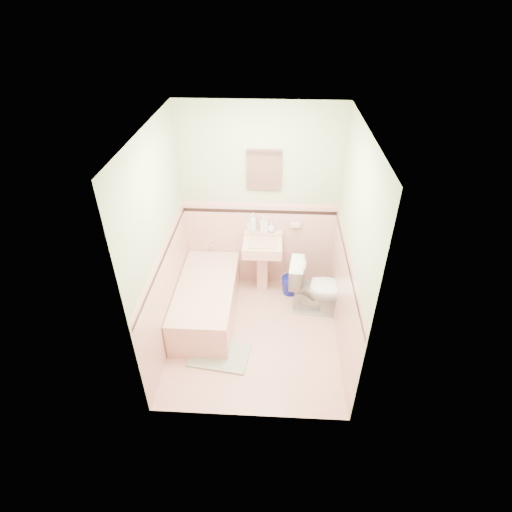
# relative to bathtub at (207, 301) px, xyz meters

# --- Properties ---
(floor) EXTENTS (2.20, 2.20, 0.00)m
(floor) POSITION_rel_bathtub_xyz_m (0.63, -0.33, -0.23)
(floor) COLOR #E9AB98
(floor) RESTS_ON ground
(ceiling) EXTENTS (2.20, 2.20, 0.00)m
(ceiling) POSITION_rel_bathtub_xyz_m (0.63, -0.33, 2.27)
(ceiling) COLOR white
(ceiling) RESTS_ON ground
(wall_back) EXTENTS (2.50, 0.00, 2.50)m
(wall_back) POSITION_rel_bathtub_xyz_m (0.63, 0.77, 1.02)
(wall_back) COLOR #EEE6C2
(wall_back) RESTS_ON ground
(wall_front) EXTENTS (2.50, 0.00, 2.50)m
(wall_front) POSITION_rel_bathtub_xyz_m (0.63, -1.43, 1.02)
(wall_front) COLOR #EEE6C2
(wall_front) RESTS_ON ground
(wall_left) EXTENTS (0.00, 2.50, 2.50)m
(wall_left) POSITION_rel_bathtub_xyz_m (-0.37, -0.33, 1.02)
(wall_left) COLOR #EEE6C2
(wall_left) RESTS_ON ground
(wall_right) EXTENTS (0.00, 2.50, 2.50)m
(wall_right) POSITION_rel_bathtub_xyz_m (1.63, -0.33, 1.02)
(wall_right) COLOR #EEE6C2
(wall_right) RESTS_ON ground
(wainscot_back) EXTENTS (2.00, 0.00, 2.00)m
(wainscot_back) POSITION_rel_bathtub_xyz_m (0.63, 0.76, 0.38)
(wainscot_back) COLOR beige
(wainscot_back) RESTS_ON ground
(wainscot_front) EXTENTS (2.00, 0.00, 2.00)m
(wainscot_front) POSITION_rel_bathtub_xyz_m (0.63, -1.42, 0.38)
(wainscot_front) COLOR beige
(wainscot_front) RESTS_ON ground
(wainscot_left) EXTENTS (0.00, 2.20, 2.20)m
(wainscot_left) POSITION_rel_bathtub_xyz_m (-0.36, -0.33, 0.38)
(wainscot_left) COLOR beige
(wainscot_left) RESTS_ON ground
(wainscot_right) EXTENTS (0.00, 2.20, 2.20)m
(wainscot_right) POSITION_rel_bathtub_xyz_m (1.62, -0.33, 0.38)
(wainscot_right) COLOR beige
(wainscot_right) RESTS_ON ground
(accent_back) EXTENTS (2.00, 0.00, 2.00)m
(accent_back) POSITION_rel_bathtub_xyz_m (0.63, 0.75, 0.90)
(accent_back) COLOR black
(accent_back) RESTS_ON ground
(accent_front) EXTENTS (2.00, 0.00, 2.00)m
(accent_front) POSITION_rel_bathtub_xyz_m (0.63, -1.41, 0.90)
(accent_front) COLOR black
(accent_front) RESTS_ON ground
(accent_left) EXTENTS (0.00, 2.20, 2.20)m
(accent_left) POSITION_rel_bathtub_xyz_m (-0.35, -0.33, 0.89)
(accent_left) COLOR black
(accent_left) RESTS_ON ground
(accent_right) EXTENTS (0.00, 2.20, 2.20)m
(accent_right) POSITION_rel_bathtub_xyz_m (1.61, -0.33, 0.89)
(accent_right) COLOR black
(accent_right) RESTS_ON ground
(cap_back) EXTENTS (2.00, 0.00, 2.00)m
(cap_back) POSITION_rel_bathtub_xyz_m (0.63, 0.75, 0.99)
(cap_back) COLOR #E9A092
(cap_back) RESTS_ON ground
(cap_front) EXTENTS (2.00, 0.00, 2.00)m
(cap_front) POSITION_rel_bathtub_xyz_m (0.63, -1.41, 0.99)
(cap_front) COLOR #E9A092
(cap_front) RESTS_ON ground
(cap_left) EXTENTS (0.00, 2.20, 2.20)m
(cap_left) POSITION_rel_bathtub_xyz_m (-0.35, -0.33, 1.00)
(cap_left) COLOR #E9A092
(cap_left) RESTS_ON ground
(cap_right) EXTENTS (0.00, 2.20, 2.20)m
(cap_right) POSITION_rel_bathtub_xyz_m (1.61, -0.33, 1.00)
(cap_right) COLOR #E9A092
(cap_right) RESTS_ON ground
(bathtub) EXTENTS (0.70, 1.50, 0.45)m
(bathtub) POSITION_rel_bathtub_xyz_m (0.00, 0.00, 0.00)
(bathtub) COLOR #E4AA99
(bathtub) RESTS_ON floor
(tub_faucet) EXTENTS (0.04, 0.12, 0.04)m
(tub_faucet) POSITION_rel_bathtub_xyz_m (0.00, 0.72, 0.41)
(tub_faucet) COLOR silver
(tub_faucet) RESTS_ON wall_back
(sink) EXTENTS (0.51, 0.48, 0.79)m
(sink) POSITION_rel_bathtub_xyz_m (0.68, 0.53, 0.17)
(sink) COLOR #E4AA99
(sink) RESTS_ON floor
(sink_faucet) EXTENTS (0.02, 0.02, 0.10)m
(sink_faucet) POSITION_rel_bathtub_xyz_m (0.68, 0.67, 0.72)
(sink_faucet) COLOR silver
(sink_faucet) RESTS_ON sink
(medicine_cabinet) EXTENTS (0.36, 0.04, 0.45)m
(medicine_cabinet) POSITION_rel_bathtub_xyz_m (0.68, 0.74, 1.47)
(medicine_cabinet) COLOR white
(medicine_cabinet) RESTS_ON wall_back
(soap_dish) EXTENTS (0.13, 0.07, 0.04)m
(soap_dish) POSITION_rel_bathtub_xyz_m (1.10, 0.73, 0.72)
(soap_dish) COLOR #E4AA99
(soap_dish) RESTS_ON wall_back
(soap_bottle_left) EXTENTS (0.13, 0.13, 0.26)m
(soap_bottle_left) POSITION_rel_bathtub_xyz_m (0.54, 0.71, 0.75)
(soap_bottle_left) COLOR #B2B2B2
(soap_bottle_left) RESTS_ON sink
(soap_bottle_mid) EXTENTS (0.11, 0.12, 0.22)m
(soap_bottle_mid) POSITION_rel_bathtub_xyz_m (0.69, 0.71, 0.73)
(soap_bottle_mid) COLOR #B2B2B2
(soap_bottle_mid) RESTS_ON sink
(soap_bottle_right) EXTENTS (0.14, 0.14, 0.14)m
(soap_bottle_right) POSITION_rel_bathtub_xyz_m (0.79, 0.71, 0.69)
(soap_bottle_right) COLOR #B2B2B2
(soap_bottle_right) RESTS_ON sink
(tube) EXTENTS (0.04, 0.04, 0.12)m
(tube) POSITION_rel_bathtub_xyz_m (0.49, 0.71, 0.68)
(tube) COLOR white
(tube) RESTS_ON sink
(toilet) EXTENTS (0.77, 0.50, 0.75)m
(toilet) POSITION_rel_bathtub_xyz_m (1.40, 0.17, 0.15)
(toilet) COLOR white
(toilet) RESTS_ON floor
(bucket) EXTENTS (0.30, 0.30, 0.24)m
(bucket) POSITION_rel_bathtub_xyz_m (1.07, 0.50, -0.10)
(bucket) COLOR #11168F
(bucket) RESTS_ON floor
(bath_mat) EXTENTS (0.72, 0.53, 0.03)m
(bath_mat) POSITION_rel_bathtub_xyz_m (0.24, -0.69, -0.21)
(bath_mat) COLOR gray
(bath_mat) RESTS_ON floor
(shoe) EXTENTS (0.14, 0.07, 0.05)m
(shoe) POSITION_rel_bathtub_xyz_m (0.24, -0.68, -0.17)
(shoe) COLOR #BF1E59
(shoe) RESTS_ON bath_mat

